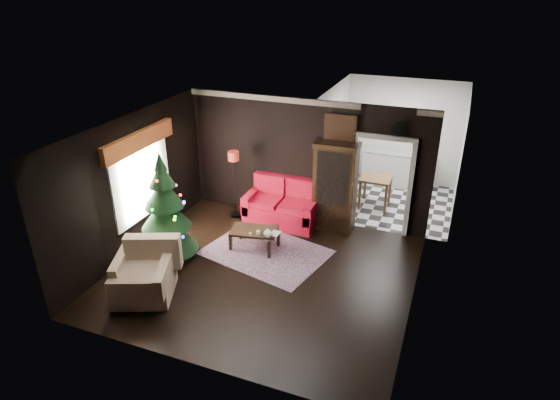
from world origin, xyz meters
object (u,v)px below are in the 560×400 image
at_px(loveseat, 282,203).
at_px(curio_cabinet, 335,188).
at_px(armchair, 143,273).
at_px(wall_clock, 399,128).
at_px(christmas_tree, 165,210).
at_px(floor_lamp, 235,184).
at_px(teapot, 268,233).
at_px(coffee_table, 254,239).
at_px(kitchen_table, 375,191).

relative_size(loveseat, curio_cabinet, 0.89).
height_order(loveseat, armchair, loveseat).
bearing_deg(wall_clock, armchair, -133.77).
bearing_deg(christmas_tree, floor_lamp, 77.03).
xyz_separation_m(loveseat, wall_clock, (2.35, 0.40, 1.88)).
bearing_deg(teapot, floor_lamp, 135.69).
relative_size(coffee_table, kitchen_table, 1.25).
relative_size(curio_cabinet, christmas_tree, 0.86).
height_order(loveseat, teapot, loveseat).
xyz_separation_m(christmas_tree, armchair, (0.29, -1.24, -0.59)).
distance_m(loveseat, teapot, 1.47).
bearing_deg(christmas_tree, loveseat, 53.88).
height_order(curio_cabinet, coffee_table, curio_cabinet).
height_order(curio_cabinet, wall_clock, wall_clock).
distance_m(coffee_table, kitchen_table, 3.49).
bearing_deg(loveseat, kitchen_table, 42.51).
relative_size(loveseat, armchair, 1.61).
distance_m(christmas_tree, coffee_table, 1.91).
bearing_deg(armchair, wall_clock, 24.15).
height_order(christmas_tree, coffee_table, christmas_tree).
xyz_separation_m(christmas_tree, wall_clock, (3.93, 2.57, 1.33)).
height_order(floor_lamp, coffee_table, floor_lamp).
distance_m(teapot, wall_clock, 3.35).
bearing_deg(loveseat, armchair, -110.82).
bearing_deg(floor_lamp, armchair, -93.23).
relative_size(curio_cabinet, coffee_table, 2.03).
distance_m(armchair, teapot, 2.50).
bearing_deg(coffee_table, floor_lamp, 130.78).
bearing_deg(teapot, wall_clock, 41.37).
bearing_deg(floor_lamp, kitchen_table, 31.27).
relative_size(armchair, teapot, 5.58).
distance_m(floor_lamp, wall_clock, 3.82).
distance_m(wall_clock, kitchen_table, 2.43).
relative_size(loveseat, coffee_table, 1.81).
height_order(teapot, wall_clock, wall_clock).
distance_m(curio_cabinet, christmas_tree, 3.63).
bearing_deg(floor_lamp, wall_clock, 8.49).
distance_m(loveseat, coffee_table, 1.30).
height_order(loveseat, christmas_tree, christmas_tree).
height_order(curio_cabinet, kitchen_table, curio_cabinet).
distance_m(christmas_tree, armchair, 1.40).
xyz_separation_m(curio_cabinet, coffee_table, (-1.27, -1.48, -0.73)).
bearing_deg(curio_cabinet, coffee_table, -130.65).
relative_size(teapot, wall_clock, 0.59).
relative_size(armchair, wall_clock, 3.30).
relative_size(teapot, kitchen_table, 0.25).
xyz_separation_m(loveseat, coffee_table, (-0.12, -1.26, -0.28)).
distance_m(coffee_table, wall_clock, 3.68).
xyz_separation_m(loveseat, curio_cabinet, (1.15, 0.22, 0.45)).
bearing_deg(loveseat, curio_cabinet, 10.83).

